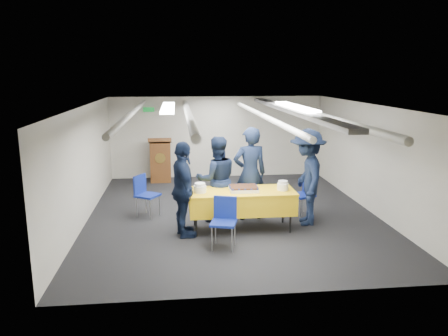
{
  "coord_description": "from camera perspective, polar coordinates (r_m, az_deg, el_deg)",
  "views": [
    {
      "loc": [
        -1.14,
        -8.83,
        2.95
      ],
      "look_at": [
        -0.2,
        -0.2,
        1.05
      ],
      "focal_mm": 35.0,
      "sensor_mm": 36.0,
      "label": 1
    }
  ],
  "objects": [
    {
      "name": "sailor_d",
      "position": [
        8.7,
        10.78,
        -1.18
      ],
      "size": [
        0.86,
        1.31,
        1.9
      ],
      "primitive_type": "imported",
      "rotation": [
        0.0,
        0.0,
        -1.7
      ],
      "color": "black",
      "rests_on": "ground"
    },
    {
      "name": "sailor_b",
      "position": [
        8.7,
        -0.95,
        -1.51
      ],
      "size": [
        0.91,
        0.74,
        1.73
      ],
      "primitive_type": "imported",
      "rotation": [
        0.0,
        0.0,
        3.25
      ],
      "color": "black",
      "rests_on": "ground"
    },
    {
      "name": "sheet_cake",
      "position": [
        8.24,
        2.57,
        -2.69
      ],
      "size": [
        0.54,
        0.42,
        0.09
      ],
      "color": "white",
      "rests_on": "serving_table"
    },
    {
      "name": "sailor_c",
      "position": [
        7.92,
        -5.34,
        -2.85
      ],
      "size": [
        0.61,
        1.09,
        1.76
      ],
      "primitive_type": "imported",
      "rotation": [
        0.0,
        0.0,
        1.75
      ],
      "color": "black",
      "rests_on": "ground"
    },
    {
      "name": "ground",
      "position": [
        9.38,
        1.08,
        -5.99
      ],
      "size": [
        7.0,
        7.0,
        0.0
      ],
      "primitive_type": "plane",
      "color": "black",
      "rests_on": "ground"
    },
    {
      "name": "serving_table",
      "position": [
        8.33,
        2.32,
        -4.35
      ],
      "size": [
        2.01,
        0.83,
        0.77
      ],
      "color": "black",
      "rests_on": "ground"
    },
    {
      "name": "chair_right",
      "position": [
        9.3,
        10.59,
        -2.95
      ],
      "size": [
        0.55,
        0.55,
        0.87
      ],
      "color": "gray",
      "rests_on": "ground"
    },
    {
      "name": "plate_stack_right",
      "position": [
        8.35,
        7.69,
        -2.31
      ],
      "size": [
        0.21,
        0.21,
        0.18
      ],
      "color": "white",
      "rests_on": "serving_table"
    },
    {
      "name": "room_shell",
      "position": [
        9.39,
        1.37,
        5.38
      ],
      "size": [
        6.0,
        7.0,
        2.3
      ],
      "color": "beige",
      "rests_on": "ground"
    },
    {
      "name": "chair_near",
      "position": [
        7.53,
        0.04,
        -6.39
      ],
      "size": [
        0.52,
        0.52,
        0.87
      ],
      "color": "gray",
      "rests_on": "ground"
    },
    {
      "name": "chair_left",
      "position": [
        9.26,
        -10.38,
        -3.0
      ],
      "size": [
        0.58,
        0.58,
        0.87
      ],
      "color": "gray",
      "rests_on": "ground"
    },
    {
      "name": "podium",
      "position": [
        12.11,
        -8.29,
        1.09
      ],
      "size": [
        0.62,
        0.53,
        1.25
      ],
      "color": "brown",
      "rests_on": "ground"
    },
    {
      "name": "plate_stack_left",
      "position": [
        8.12,
        -3.16,
        -2.64
      ],
      "size": [
        0.24,
        0.24,
        0.18
      ],
      "color": "white",
      "rests_on": "serving_table"
    },
    {
      "name": "sailor_a",
      "position": [
        8.85,
        3.4,
        -0.73
      ],
      "size": [
        0.74,
        0.53,
        1.9
      ],
      "primitive_type": "imported",
      "rotation": [
        0.0,
        0.0,
        3.26
      ],
      "color": "black",
      "rests_on": "ground"
    }
  ]
}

